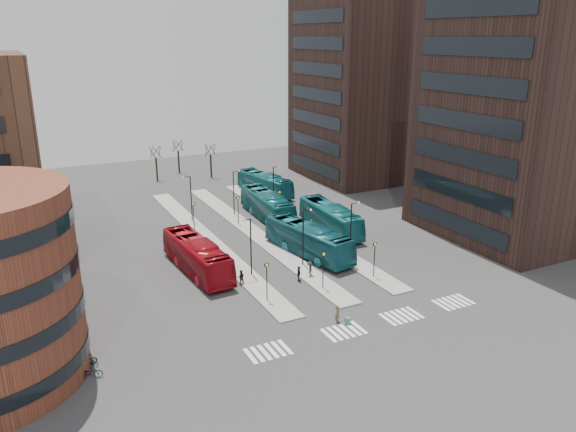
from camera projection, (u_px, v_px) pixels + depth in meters
name	position (u px, v px, depth m)	size (l,w,h in m)	color
ground	(382.00, 351.00, 44.01)	(160.00, 160.00, 0.00)	#2D2D2F
island_left	(208.00, 240.00, 67.77)	(2.50, 45.00, 0.15)	gray
island_mid	(253.00, 232.00, 70.34)	(2.50, 45.00, 0.15)	gray
island_right	(296.00, 226.00, 72.91)	(2.50, 45.00, 0.15)	gray
suitcase	(347.00, 321.00, 48.10)	(0.47, 0.38, 0.59)	navy
red_bus	(197.00, 256.00, 58.34)	(3.00, 12.83, 3.57)	maroon
teal_bus_a	(308.00, 240.00, 62.91)	(3.01, 12.87, 3.58)	#135460
teal_bus_b	(267.00, 205.00, 75.60)	(3.05, 13.03, 3.63)	#135C62
teal_bus_c	(330.00, 218.00, 70.62)	(2.92, 12.47, 3.47)	#15656D
teal_bus_d	(265.00, 184.00, 87.20)	(2.79, 11.92, 3.32)	#145B64
traveller	(338.00, 314.00, 48.25)	(0.58, 0.38, 1.60)	#4C4F2F
commuter_a	(241.00, 277.00, 55.63)	(0.74, 0.58, 1.53)	black
commuter_b	(299.00, 274.00, 56.40)	(0.93, 0.39, 1.59)	black
commuter_c	(310.00, 269.00, 57.42)	(1.05, 0.61, 1.63)	black
bicycle_near	(90.00, 373.00, 40.35)	(0.62, 1.78, 0.93)	gray
bicycle_mid	(86.00, 361.00, 41.86)	(0.45, 1.59, 0.95)	gray
bicycle_far	(87.00, 365.00, 41.49)	(0.53, 1.52, 0.80)	gray
crosswalk_stripes	(371.00, 324.00, 48.15)	(22.35, 2.40, 0.01)	silver
tower_near	(529.00, 112.00, 66.71)	(20.12, 20.00, 30.00)	black
tower_far	(367.00, 89.00, 95.61)	(20.12, 20.00, 30.00)	black
sign_poles	(274.00, 232.00, 63.50)	(12.45, 22.12, 3.65)	black
lamp_posts	(264.00, 209.00, 67.84)	(14.04, 20.24, 6.12)	black
bare_trees	(182.00, 162.00, 97.57)	(10.97, 8.14, 5.90)	black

